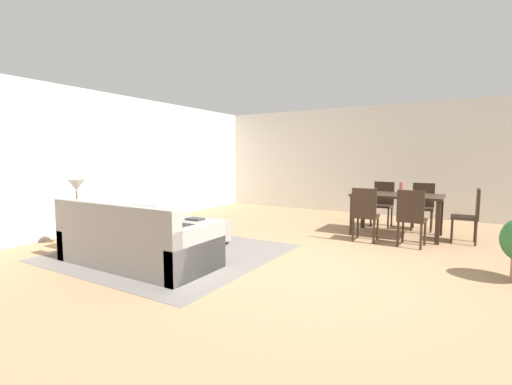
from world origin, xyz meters
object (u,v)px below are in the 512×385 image
Objects in this scene: side_table at (78,221)px; dining_table at (397,199)px; ottoman_table at (197,230)px; dining_chair_near_right at (411,215)px; dining_chair_far_left at (383,201)px; couch at (135,243)px; table_lamp at (76,187)px; dining_chair_near_left at (365,212)px; book_on_ottoman at (195,219)px; vase_centerpiece at (402,188)px; dining_chair_far_right at (423,203)px; dining_chair_head_east at (470,212)px.

side_table is 0.38× the size of dining_table.
dining_chair_near_right reaches higher than ottoman_table.
dining_chair_far_left is (2.31, 3.19, 0.29)m from ottoman_table.
couch is 1.29m from ottoman_table.
table_lamp is at bearing -138.57° from dining_table.
ottoman_table is 1.08× the size of dining_chair_near_left.
dining_chair_near_right is (0.72, 0.01, 0.00)m from dining_chair_near_left.
table_lamp is at bearing -129.87° from dining_chair_far_left.
dining_chair_far_left is 3.96m from book_on_ottoman.
vase_centerpiece reaches higher than dining_chair_far_left.
dining_chair_near_left is 1.80m from dining_chair_far_right.
couch is at bearing -3.69° from side_table.
table_lamp is 5.74m from dining_chair_far_left.
vase_centerpiece is at bearing -108.89° from dining_chair_far_right.
dining_chair_far_right is at bearing 56.11° from couch.
table_lamp is (-1.36, -1.20, 0.75)m from ottoman_table.
dining_chair_head_east reaches higher than book_on_ottoman.
dining_chair_far_right and dining_chair_head_east have the same top height.
couch is at bearing -116.92° from dining_chair_far_left.
vase_centerpiece is at bearing 53.30° from couch.
dining_chair_far_right is at bearing 2.24° from dining_chair_far_left.
dining_chair_near_left is 0.72m from dining_chair_near_right.
dining_table is 1.66× the size of dining_chair_head_east.
table_lamp is 0.57× the size of dining_chair_near_right.
dining_chair_near_left is 1.00× the size of dining_chair_near_right.
vase_centerpiece reaches higher than dining_chair_near_right.
table_lamp is 5.44m from dining_table.
book_on_ottoman reaches higher than ottoman_table.
book_on_ottoman is (-2.36, -1.58, -0.10)m from dining_chair_near_left.
table_lamp is at bearing -135.02° from dining_chair_far_right.
dining_chair_far_left is (3.67, 4.39, -0.46)m from table_lamp.
couch is 2.38× the size of dining_chair_far_right.
vase_centerpiece is at bearing 40.72° from ottoman_table.
table_lamp is 2.02× the size of book_on_ottoman.
table_lamp reaches higher than dining_chair_near_right.
dining_chair_near_left is (3.70, 2.77, 0.07)m from side_table.
dining_chair_near_left is 1.62m from dining_chair_far_left.
couch is 4.16× the size of table_lamp.
dining_chair_near_right is at bearing -135.83° from dining_chair_head_east.
table_lamp is at bearing -145.71° from dining_chair_head_east.
couch is 3.68m from dining_chair_near_left.
side_table is 1.79m from book_on_ottoman.
dining_chair_far_right is 3.54× the size of book_on_ottoman.
dining_chair_head_east is 4.56m from book_on_ottoman.
dining_chair_head_east is (5.23, 3.56, -0.46)m from table_lamp.
couch is 5.30m from dining_chair_head_east.
dining_chair_near_right is 3.47m from book_on_ottoman.
book_on_ottoman is (-3.09, -3.23, -0.10)m from dining_chair_far_right.
dining_chair_far_left and dining_chair_head_east have the same top height.
vase_centerpiece reaches higher than side_table.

